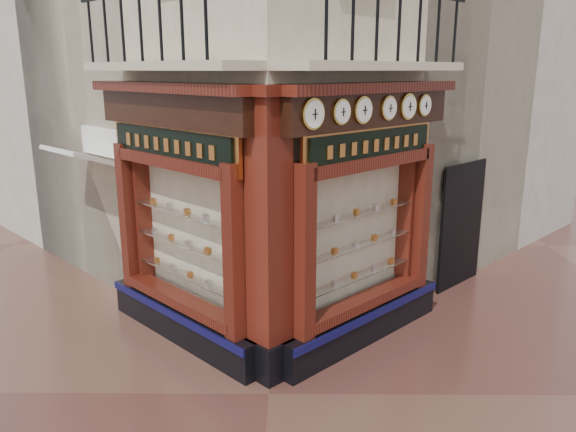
{
  "coord_description": "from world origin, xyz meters",
  "views": [
    {
      "loc": [
        0.31,
        -6.57,
        4.15
      ],
      "look_at": [
        0.24,
        2.0,
        1.91
      ],
      "focal_mm": 35.0,
      "sensor_mm": 36.0,
      "label": 1
    }
  ],
  "objects_px": {
    "corner_pilaster": "(269,242)",
    "clock_d": "(389,108)",
    "signboard_left": "(170,145)",
    "clock_a": "(313,114)",
    "clock_e": "(408,107)",
    "signboard_right": "(373,145)",
    "clock_c": "(363,110)",
    "clock_f": "(424,105)",
    "clock_b": "(341,112)",
    "awning": "(92,296)"
  },
  "relations": [
    {
      "from": "corner_pilaster",
      "to": "clock_d",
      "type": "distance_m",
      "value": 2.61
    },
    {
      "from": "signboard_left",
      "to": "clock_a",
      "type": "bearing_deg",
      "value": -162.57
    },
    {
      "from": "clock_d",
      "to": "clock_e",
      "type": "distance_m",
      "value": 0.49
    },
    {
      "from": "corner_pilaster",
      "to": "signboard_right",
      "type": "height_order",
      "value": "corner_pilaster"
    },
    {
      "from": "clock_e",
      "to": "signboard_left",
      "type": "relative_size",
      "value": 0.17
    },
    {
      "from": "clock_d",
      "to": "signboard_right",
      "type": "distance_m",
      "value": 0.57
    },
    {
      "from": "clock_c",
      "to": "clock_f",
      "type": "relative_size",
      "value": 1.12
    },
    {
      "from": "clock_d",
      "to": "signboard_right",
      "type": "relative_size",
      "value": 0.17
    },
    {
      "from": "clock_c",
      "to": "signboard_left",
      "type": "height_order",
      "value": "clock_c"
    },
    {
      "from": "clock_e",
      "to": "clock_a",
      "type": "bearing_deg",
      "value": 180.0
    },
    {
      "from": "clock_a",
      "to": "signboard_left",
      "type": "xyz_separation_m",
      "value": [
        -2.02,
        1.06,
        -0.52
      ]
    },
    {
      "from": "clock_b",
      "to": "clock_e",
      "type": "distance_m",
      "value": 1.53
    },
    {
      "from": "clock_b",
      "to": "signboard_left",
      "type": "xyz_separation_m",
      "value": [
        -2.41,
        0.67,
        -0.52
      ]
    },
    {
      "from": "clock_f",
      "to": "awning",
      "type": "height_order",
      "value": "clock_f"
    },
    {
      "from": "corner_pilaster",
      "to": "clock_a",
      "type": "relative_size",
      "value": 10.12
    },
    {
      "from": "signboard_left",
      "to": "signboard_right",
      "type": "bearing_deg",
      "value": -135.0
    },
    {
      "from": "awning",
      "to": "clock_d",
      "type": "bearing_deg",
      "value": -153.25
    },
    {
      "from": "clock_d",
      "to": "signboard_left",
      "type": "distance_m",
      "value": 3.19
    },
    {
      "from": "clock_a",
      "to": "signboard_right",
      "type": "bearing_deg",
      "value": 4.57
    },
    {
      "from": "clock_e",
      "to": "awning",
      "type": "bearing_deg",
      "value": 121.18
    },
    {
      "from": "corner_pilaster",
      "to": "clock_d",
      "type": "height_order",
      "value": "corner_pilaster"
    },
    {
      "from": "clock_a",
      "to": "clock_b",
      "type": "relative_size",
      "value": 1.16
    },
    {
      "from": "awning",
      "to": "signboard_right",
      "type": "relative_size",
      "value": 0.66
    },
    {
      "from": "corner_pilaster",
      "to": "clock_d",
      "type": "bearing_deg",
      "value": -12.34
    },
    {
      "from": "signboard_right",
      "to": "clock_c",
      "type": "bearing_deg",
      "value": -164.14
    },
    {
      "from": "clock_b",
      "to": "clock_d",
      "type": "height_order",
      "value": "clock_d"
    },
    {
      "from": "clock_e",
      "to": "signboard_left",
      "type": "distance_m",
      "value": 3.55
    },
    {
      "from": "corner_pilaster",
      "to": "signboard_left",
      "type": "height_order",
      "value": "corner_pilaster"
    },
    {
      "from": "clock_b",
      "to": "clock_f",
      "type": "bearing_deg",
      "value": 0.0
    },
    {
      "from": "corner_pilaster",
      "to": "signboard_right",
      "type": "distance_m",
      "value": 2.12
    },
    {
      "from": "clock_d",
      "to": "signboard_left",
      "type": "xyz_separation_m",
      "value": [
        -3.14,
        -0.06,
        -0.52
      ]
    },
    {
      "from": "clock_f",
      "to": "signboard_right",
      "type": "height_order",
      "value": "clock_f"
    },
    {
      "from": "awning",
      "to": "signboard_right",
      "type": "xyz_separation_m",
      "value": [
        4.95,
        -1.77,
        3.1
      ]
    },
    {
      "from": "clock_f",
      "to": "signboard_left",
      "type": "relative_size",
      "value": 0.15
    },
    {
      "from": "clock_f",
      "to": "clock_e",
      "type": "bearing_deg",
      "value": -180.0
    },
    {
      "from": "clock_a",
      "to": "clock_d",
      "type": "height_order",
      "value": "clock_a"
    },
    {
      "from": "clock_c",
      "to": "signboard_left",
      "type": "bearing_deg",
      "value": 127.61
    },
    {
      "from": "clock_a",
      "to": "clock_e",
      "type": "xyz_separation_m",
      "value": [
        1.47,
        1.47,
        0.0
      ]
    },
    {
      "from": "awning",
      "to": "signboard_right",
      "type": "bearing_deg",
      "value": -154.67
    },
    {
      "from": "clock_b",
      "to": "corner_pilaster",
      "type": "bearing_deg",
      "value": 154.84
    },
    {
      "from": "awning",
      "to": "signboard_right",
      "type": "distance_m",
      "value": 6.1
    },
    {
      "from": "clock_d",
      "to": "clock_f",
      "type": "xyz_separation_m",
      "value": [
        0.66,
        0.66,
        0.0
      ]
    },
    {
      "from": "clock_f",
      "to": "awning",
      "type": "relative_size",
      "value": 0.24
    },
    {
      "from": "clock_f",
      "to": "signboard_right",
      "type": "relative_size",
      "value": 0.16
    },
    {
      "from": "clock_b",
      "to": "signboard_right",
      "type": "relative_size",
      "value": 0.16
    },
    {
      "from": "clock_b",
      "to": "awning",
      "type": "xyz_separation_m",
      "value": [
        -4.44,
        2.44,
        -3.62
      ]
    },
    {
      "from": "clock_f",
      "to": "clock_d",
      "type": "bearing_deg",
      "value": -180.0
    },
    {
      "from": "clock_a",
      "to": "signboard_right",
      "type": "height_order",
      "value": "clock_a"
    },
    {
      "from": "clock_a",
      "to": "clock_d",
      "type": "xyz_separation_m",
      "value": [
        1.12,
        1.12,
        0.0
      ]
    },
    {
      "from": "clock_e",
      "to": "corner_pilaster",
      "type": "bearing_deg",
      "value": 170.09
    }
  ]
}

